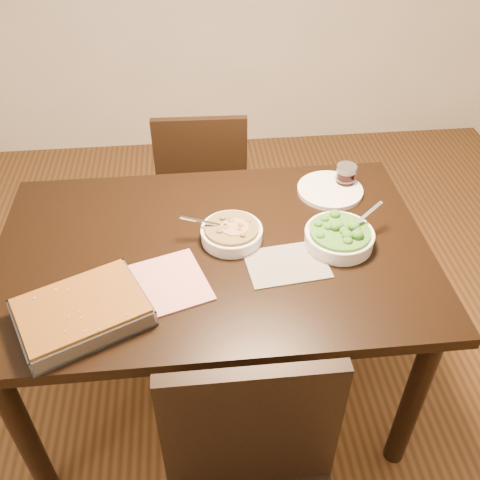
# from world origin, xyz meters

# --- Properties ---
(ground) EXTENTS (4.00, 4.00, 0.00)m
(ground) POSITION_xyz_m (0.00, 0.00, 0.00)
(ground) COLOR #412912
(ground) RESTS_ON ground
(table) EXTENTS (1.40, 0.90, 0.75)m
(table) POSITION_xyz_m (0.00, 0.00, 0.65)
(table) COLOR black
(table) RESTS_ON ground
(magazine_a) EXTENTS (0.39, 0.33, 0.01)m
(magazine_a) POSITION_xyz_m (-0.20, -0.17, 0.75)
(magazine_a) COLOR #BB3540
(magazine_a) RESTS_ON table
(magazine_b) EXTENTS (0.27, 0.20, 0.00)m
(magazine_b) POSITION_xyz_m (0.22, -0.10, 0.75)
(magazine_b) COLOR #24242B
(magazine_b) RESTS_ON table
(coaster) EXTENTS (0.10, 0.10, 0.00)m
(coaster) POSITION_xyz_m (0.51, 0.30, 0.75)
(coaster) COLOR white
(coaster) RESTS_ON table
(stew_bowl) EXTENTS (0.23, 0.20, 0.08)m
(stew_bowl) POSITION_xyz_m (0.06, 0.04, 0.78)
(stew_bowl) COLOR white
(stew_bowl) RESTS_ON table
(broccoli_bowl) EXTENTS (0.24, 0.23, 0.09)m
(broccoli_bowl) POSITION_xyz_m (0.41, -0.02, 0.78)
(broccoli_bowl) COLOR white
(broccoli_bowl) RESTS_ON table
(baking_dish) EXTENTS (0.42, 0.37, 0.06)m
(baking_dish) POSITION_xyz_m (-0.38, -0.27, 0.78)
(baking_dish) COLOR silver
(baking_dish) RESTS_ON table
(wine_tumbler) EXTENTS (0.07, 0.07, 0.08)m
(wine_tumbler) POSITION_xyz_m (0.51, 0.30, 0.80)
(wine_tumbler) COLOR black
(wine_tumbler) RESTS_ON coaster
(dinner_plate) EXTENTS (0.24, 0.24, 0.02)m
(dinner_plate) POSITION_xyz_m (0.45, 0.27, 0.76)
(dinner_plate) COLOR white
(dinner_plate) RESTS_ON table
(chair_far) EXTENTS (0.41, 0.41, 0.85)m
(chair_far) POSITION_xyz_m (-0.01, 0.80, 0.48)
(chair_far) COLOR black
(chair_far) RESTS_ON ground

